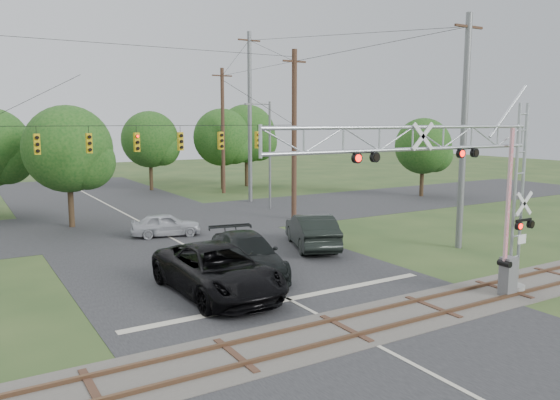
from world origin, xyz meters
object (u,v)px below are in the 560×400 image
pickup_black (217,270)px  sedan_silver (166,225)px  traffic_signal_span (174,138)px  crossing_gantry (459,181)px  car_dark (246,255)px  streetlight (268,150)px

pickup_black → sedan_silver: (1.98, 11.58, -0.27)m
traffic_signal_span → sedan_silver: size_ratio=4.77×
crossing_gantry → car_dark: size_ratio=1.96×
streetlight → sedan_silver: bearing=-151.3°
traffic_signal_span → sedan_silver: bearing=-137.2°
pickup_black → sedan_silver: 11.75m
crossing_gantry → pickup_black: bearing=138.4°
traffic_signal_span → streetlight: 10.41m
streetlight → car_dark: bearing=-122.9°
crossing_gantry → streetlight: bearing=76.6°
traffic_signal_span → streetlight: traffic_signal_span is taller
traffic_signal_span → pickup_black: 13.64m
crossing_gantry → sedan_silver: crossing_gantry is taller
sedan_silver → streetlight: size_ratio=0.49×
pickup_black → traffic_signal_span: bearing=75.1°
sedan_silver → streetlight: (10.16, 5.56, 3.91)m
pickup_black → car_dark: pickup_black is taller
crossing_gantry → streetlight: streetlight is taller
crossing_gantry → sedan_silver: 18.53m
car_dark → sedan_silver: size_ratio=1.51×
pickup_black → sedan_silver: size_ratio=1.71×
pickup_black → crossing_gantry: bearing=-43.3°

